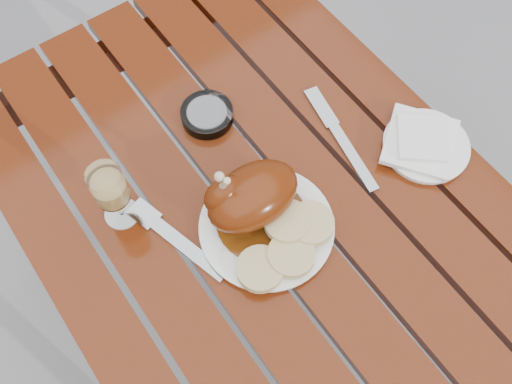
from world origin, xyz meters
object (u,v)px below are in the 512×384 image
Objects in this scene: dinner_plate at (267,228)px; wine_glass at (113,196)px; side_plate at (426,146)px; ashtray at (207,115)px; table at (264,274)px.

wine_glass reaches higher than dinner_plate.
dinner_plate reaches higher than side_plate.
dinner_plate is 2.33× the size of ashtray.
dinner_plate is 1.63× the size of wine_glass.
table is 0.51m from side_plate.
table is 7.16× the size of side_plate.
table is at bearing -95.20° from ashtray.
side_plate is (0.32, -0.08, 0.38)m from table.
wine_glass is 0.89× the size of side_plate.
ashtray is (0.24, 0.08, -0.06)m from wine_glass.
wine_glass is at bearing 158.01° from side_plate.
dinner_plate is 0.27m from wine_glass.
ashtray reaches higher than side_plate.
side_plate is at bearing -21.99° from wine_glass.
table is 8.06× the size of wine_glass.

